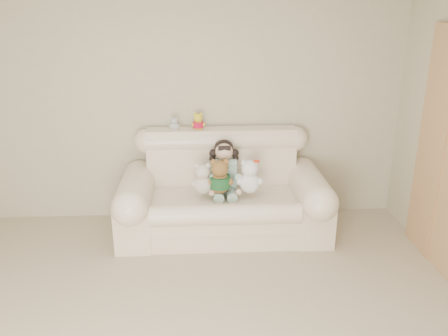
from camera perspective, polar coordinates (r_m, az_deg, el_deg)
wall_back at (r=4.93m, az=-4.13°, el=8.32°), size 4.50×0.00×4.50m
sofa at (r=4.67m, az=-0.07°, el=-2.32°), size 2.10×0.95×1.03m
door_panel at (r=4.47m, az=25.60°, el=1.97°), size 0.06×0.90×2.10m
seated_child at (r=4.68m, az=0.00°, el=0.17°), size 0.37×0.44×0.56m
brown_teddy at (r=4.49m, az=-0.53°, el=-0.64°), size 0.29×0.23×0.41m
white_cat at (r=4.51m, az=3.16°, el=-0.59°), size 0.31×0.27×0.41m
cream_teddy at (r=4.49m, az=-2.67°, el=-0.95°), size 0.24×0.18×0.37m
yellow_mini_bear at (r=4.82m, az=-3.20°, el=5.90°), size 0.17×0.15×0.22m
grey_mini_plush at (r=4.84m, az=-6.12°, el=5.60°), size 0.11×0.09×0.17m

